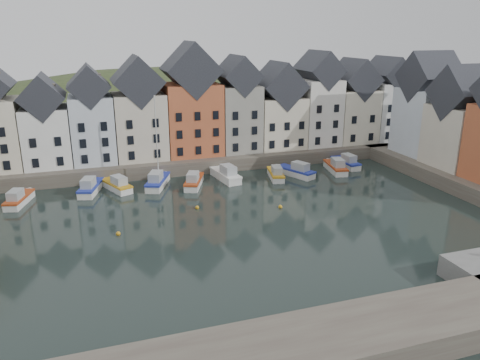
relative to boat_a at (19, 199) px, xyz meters
name	(u,v)px	position (x,y,z in m)	size (l,w,h in m)	color
ground	(248,229)	(25.34, -16.66, -0.69)	(260.00, 260.00, 0.00)	black
far_quay	(190,156)	(25.34, 13.34, 0.31)	(90.00, 16.00, 2.00)	#4D423B
hillside	(169,208)	(25.36, 39.34, -18.66)	(153.60, 70.40, 64.00)	#29371B
far_terrace	(211,110)	(28.55, 11.34, 8.18)	(72.37, 8.16, 17.78)	beige
right_terrace	(465,120)	(61.34, -8.58, 8.22)	(8.30, 24.25, 16.36)	silver
mooring_buoys	(202,215)	(21.34, -11.32, -0.54)	(20.50, 5.50, 0.50)	#C28916
boat_a	(19,199)	(0.00, 0.00, 0.00)	(3.43, 6.36, 2.33)	silver
boat_b	(90,187)	(8.85, 1.87, 0.06)	(3.86, 6.90, 2.53)	silver
boat_c	(117,185)	(12.39, 1.86, 0.02)	(4.20, 6.52, 2.40)	silver
boat_d	(157,181)	(17.98, 1.58, 0.16)	(4.57, 7.14, 13.10)	silver
boat_e	(194,181)	(22.95, 0.14, 0.04)	(4.24, 6.67, 2.46)	silver
boat_f	(226,175)	(28.16, 1.54, 0.10)	(3.17, 7.22, 2.68)	silver
boat_g	(276,174)	(35.51, -0.07, -0.02)	(3.08, 6.15, 2.26)	silver
boat_h	(296,171)	(38.97, 0.11, 0.05)	(4.57, 6.78, 2.51)	silver
boat_i	(336,167)	(45.82, 0.20, 0.06)	(3.25, 6.86, 2.53)	silver
boat_j	(346,162)	(48.79, 2.19, 0.04)	(2.34, 6.51, 2.46)	silver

